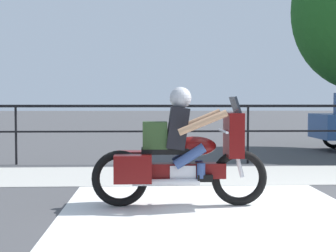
# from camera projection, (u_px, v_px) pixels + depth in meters

# --- Properties ---
(ground_plane) EXTENTS (120.00, 120.00, 0.00)m
(ground_plane) POSITION_uv_depth(u_px,v_px,m) (331.00, 216.00, 6.29)
(ground_plane) COLOR #424244
(sidewalk_band) EXTENTS (44.00, 2.40, 0.01)m
(sidewalk_band) POSITION_uv_depth(u_px,v_px,m) (266.00, 175.00, 9.68)
(sidewalk_band) COLOR #A8A59E
(sidewalk_band) RESTS_ON ground
(crosswalk_band) EXTENTS (3.77, 6.00, 0.01)m
(crosswalk_band) POSITION_uv_depth(u_px,v_px,m) (215.00, 220.00, 6.03)
(crosswalk_band) COLOR silver
(crosswalk_band) RESTS_ON ground
(fence_railing) EXTENTS (36.00, 0.05, 1.31)m
(fence_railing) POSITION_uv_depth(u_px,v_px,m) (248.00, 117.00, 11.40)
(fence_railing) COLOR black
(fence_railing) RESTS_ON ground
(motorcycle) EXTENTS (2.34, 0.76, 1.59)m
(motorcycle) POSITION_uv_depth(u_px,v_px,m) (179.00, 154.00, 6.82)
(motorcycle) COLOR black
(motorcycle) RESTS_ON ground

